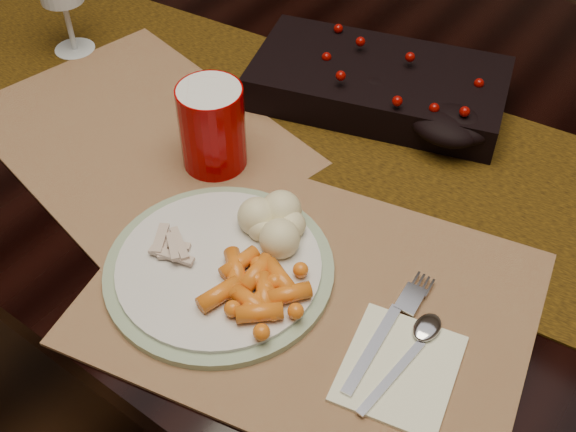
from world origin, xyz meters
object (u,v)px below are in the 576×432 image
Objects in this scene: placemat_main at (312,298)px; baby_carrots at (256,286)px; dining_table at (372,307)px; mashed_potatoes at (271,216)px; red_cup at (212,127)px; dinner_plate at (219,268)px; centerpiece at (379,79)px; napkin at (399,368)px; turkey_shreds at (165,246)px.

baby_carrots reaches higher than placemat_main.
dining_table is 21.96× the size of mashed_potatoes.
mashed_potatoes reaches higher than baby_carrots.
dinner_plate is at bearing -48.24° from red_cup.
centerpiece is 3.55× the size of baby_carrots.
red_cup is (-0.36, 0.13, 0.06)m from napkin.
mashed_potatoes is at bearing 141.85° from placemat_main.
turkey_shreds is (-0.06, -0.02, 0.02)m from dinner_plate.
placemat_main is at bearing -77.79° from dining_table.
dining_table is at bearing 82.51° from dinner_plate.
mashed_potatoes is 0.71× the size of red_cup.
napkin is (0.19, -0.31, 0.38)m from dining_table.
napkin is at bearing -20.26° from red_cup.
turkey_shreds is (-0.17, -0.05, 0.02)m from placemat_main.
placemat_main is 4.10× the size of red_cup.
baby_carrots is 0.09m from mashed_potatoes.
red_cup reaches higher than centerpiece.
placemat_main is at bearing 17.69° from dinner_plate.
baby_carrots is 0.17m from napkin.
dining_table is 0.53m from napkin.
centerpiece is 2.76× the size of napkin.
centerpiece is 3.08× the size of red_cup.
mashed_potatoes reaches higher than turkey_shreds.
dining_table is 0.54m from turkey_shreds.
red_cup is (-0.06, 0.16, 0.04)m from turkey_shreds.
dinner_plate reaches higher than placemat_main.
centerpiece is 0.41m from turkey_shreds.
mashed_potatoes is 0.23m from napkin.
red_cup is (-0.18, 0.15, 0.03)m from baby_carrots.
placemat_main is at bearing -25.08° from red_cup.
dining_table is 27.76× the size of turkey_shreds.
baby_carrots is 0.12m from turkey_shreds.
centerpiece reaches higher than turkey_shreds.
dining_table is 18.05× the size of baby_carrots.
dinner_plate is 4.02× the size of turkey_shreds.
baby_carrots is 1.54× the size of turkey_shreds.
dinner_plate is 2.61× the size of baby_carrots.
turkey_shreds is at bearing -94.91° from centerpiece.
turkey_shreds is at bearing -173.25° from baby_carrots.
dining_table is 0.50m from red_cup.
baby_carrots is (-0.05, -0.04, 0.03)m from placemat_main.
mashed_potatoes is 1.26× the size of turkey_shreds.
dinner_plate is 0.06m from baby_carrots.
centerpiece is at bearing 85.09° from turkey_shreds.
red_cup reaches higher than turkey_shreds.
dinner_plate reaches higher than dining_table.
dining_table is at bearing 108.56° from napkin.
mashed_potatoes reaches higher than napkin.
placemat_main is at bearing -26.00° from mashed_potatoes.
baby_carrots is 1.22× the size of mashed_potatoes.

